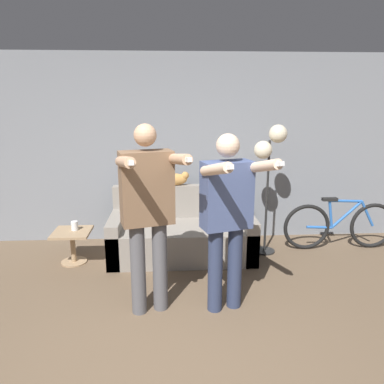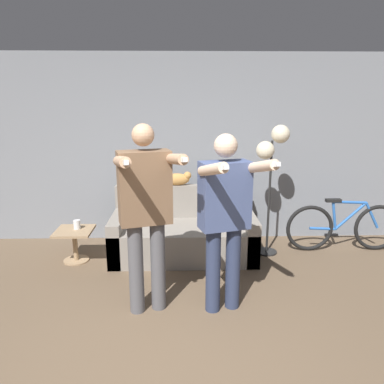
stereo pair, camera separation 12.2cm
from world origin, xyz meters
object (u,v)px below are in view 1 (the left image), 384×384
(person_left, at_px, (148,207))
(cup, at_px, (75,226))
(person_right, at_px, (227,211))
(floor_lamp, at_px, (270,151))
(side_table, at_px, (72,240))
(couch, at_px, (182,235))
(cat, at_px, (175,179))
(bicycle, at_px, (340,225))

(person_left, xyz_separation_m, cup, (-0.98, 1.20, -0.58))
(cup, bearing_deg, person_right, -35.11)
(person_right, height_order, floor_lamp, person_right)
(person_right, relative_size, side_table, 3.79)
(person_right, bearing_deg, cup, 128.93)
(side_table, bearing_deg, floor_lamp, 4.56)
(person_left, height_order, side_table, person_left)
(side_table, bearing_deg, couch, 7.02)
(person_right, xyz_separation_m, cat, (-0.45, 1.66, -0.05))
(cat, bearing_deg, bicycle, -6.23)
(person_left, relative_size, cat, 3.89)
(person_right, xyz_separation_m, bicycle, (1.76, 1.41, -0.66))
(person_left, distance_m, person_right, 0.73)
(floor_lamp, bearing_deg, cup, -176.34)
(person_right, xyz_separation_m, side_table, (-1.74, 1.16, -0.70))
(person_left, relative_size, bicycle, 1.16)
(cat, bearing_deg, person_left, -99.39)
(cat, relative_size, side_table, 1.03)
(floor_lamp, bearing_deg, cat, 165.88)
(couch, relative_size, person_left, 1.02)
(side_table, distance_m, bicycle, 3.51)
(bicycle, bearing_deg, floor_lamp, -176.84)
(person_left, distance_m, floor_lamp, 2.02)
(person_left, relative_size, side_table, 3.99)
(floor_lamp, bearing_deg, bicycle, 3.16)
(person_left, distance_m, bicycle, 2.95)
(person_right, bearing_deg, cat, 89.24)
(floor_lamp, xyz_separation_m, side_table, (-2.47, -0.20, -1.05))
(person_left, relative_size, cup, 15.89)
(couch, relative_size, cat, 3.96)
(person_right, distance_m, cup, 2.15)
(floor_lamp, distance_m, bicycle, 1.45)
(cup, xyz_separation_m, bicycle, (3.47, 0.21, -0.14))
(cat, xyz_separation_m, side_table, (-1.29, -0.50, -0.65))
(bicycle, bearing_deg, cup, -176.49)
(couch, xyz_separation_m, side_table, (-1.36, -0.17, 0.03))
(couch, relative_size, bicycle, 1.18)
(person_left, xyz_separation_m, side_table, (-1.01, 1.16, -0.75))
(floor_lamp, bearing_deg, person_left, -137.10)
(couch, distance_m, cup, 1.35)
(cat, height_order, side_table, cat)
(bicycle, bearing_deg, cat, 173.77)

